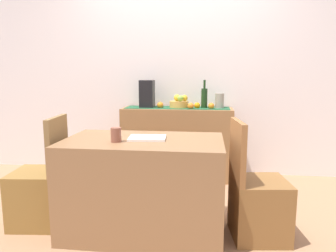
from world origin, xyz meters
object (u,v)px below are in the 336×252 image
Objects in this scene: sideboard_console at (177,143)px; ceramic_vase at (219,101)px; coffee_cup at (116,135)px; wine_bottle at (204,98)px; chair_by_corner at (257,204)px; chair_near_window at (40,193)px; coffee_maker at (147,94)px; open_book at (147,138)px; dining_table at (144,185)px; fruit_bowl at (179,104)px.

sideboard_console is 0.70m from ceramic_vase.
wine_bottle is at bearing 67.00° from coffee_cup.
chair_near_window is at bearing 179.88° from chair_by_corner.
sideboard_console is at bearing 78.00° from coffee_cup.
chair_near_window reaches higher than sideboard_console.
coffee_maker is 1.39m from open_book.
coffee_cup is 1.18m from chair_by_corner.
sideboard_console is 0.68m from coffee_maker.
chair_near_window reaches higher than dining_table.
fruit_bowl is 1.36m from open_book.
ceramic_vase is 1.48m from open_book.
fruit_bowl is 0.40m from coffee_maker.
dining_table is at bearing -96.34° from fruit_bowl.
ceramic_vase is 1.65× the size of coffee_cup.
wine_bottle is at bearing 107.56° from chair_by_corner.
coffee_cup is at bearing -153.99° from open_book.
fruit_bowl is 1.26× the size of ceramic_vase.
chair_by_corner is at bearing -79.35° from ceramic_vase.
fruit_bowl is at bearing 180.00° from ceramic_vase.
coffee_cup is 0.12× the size of chair_by_corner.
dining_table is (-0.44, -1.35, -0.59)m from wine_bottle.
dining_table is at bearing 179.87° from chair_by_corner.
sideboard_console is at bearing 180.00° from ceramic_vase.
wine_bottle is 2.01m from chair_near_window.
coffee_cup is at bearing -118.50° from ceramic_vase.
chair_by_corner reaches higher than open_book.
coffee_maker reaches higher than ceramic_vase.
chair_near_window is 1.00× the size of chair_by_corner.
fruit_bowl is 0.47m from ceramic_vase.
sideboard_console is at bearing 0.00° from coffee_maker.
chair_by_corner is at bearing -50.95° from coffee_maker.
dining_table is 1.35× the size of chair_near_window.
ceramic_vase reaches higher than dining_table.
chair_by_corner is (1.05, 0.11, -0.53)m from coffee_cup.
wine_bottle reaches higher than sideboard_console.
chair_near_window reaches higher than open_book.
sideboard_console is 5.79× the size of fruit_bowl.
fruit_bowl reaches higher than chair_near_window.
coffee_cup is at bearing -102.70° from fruit_bowl.
chair_by_corner is (0.87, -0.00, -0.10)m from dining_table.
open_book is at bearing -113.62° from ceramic_vase.
fruit_bowl is 0.25× the size of chair_by_corner.
coffee_maker is at bearing 180.00° from fruit_bowl.
coffee_maker is at bearing 64.52° from chair_near_window.
sideboard_console is 1.43× the size of chair_near_window.
fruit_bowl is 1.45m from dining_table.
fruit_bowl is at bearing 118.03° from chair_by_corner.
wine_bottle is at bearing -0.00° from fruit_bowl.
dining_table is 1.35× the size of chair_by_corner.
fruit_bowl is (0.02, 0.00, 0.46)m from sideboard_console.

